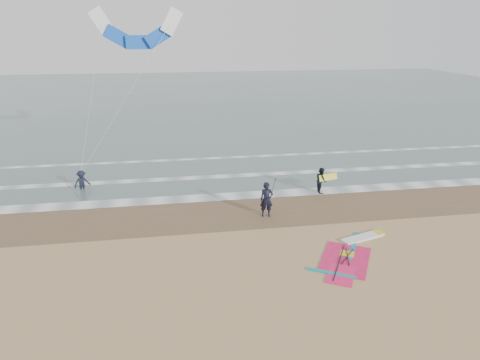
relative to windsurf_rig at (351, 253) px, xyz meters
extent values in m
plane|color=tan|center=(-2.54, -0.34, -0.03)|extent=(120.00, 120.00, 0.00)
cube|color=#47605E|center=(-2.54, 47.66, -0.02)|extent=(120.00, 80.00, 0.02)
cube|color=brown|center=(-2.54, 5.66, -0.03)|extent=(120.00, 5.00, 0.01)
cube|color=white|center=(-2.54, 7.86, 0.00)|extent=(120.00, 1.20, 0.02)
cube|color=white|center=(-2.54, 11.66, 0.00)|extent=(120.00, 0.70, 0.02)
cube|color=white|center=(-2.54, 16.16, 0.00)|extent=(120.00, 0.50, 0.01)
cube|color=white|center=(1.15, 1.35, 0.02)|extent=(2.31, 1.23, 0.11)
cube|color=yellow|center=(2.14, 1.66, 0.03)|extent=(0.55, 0.64, 0.12)
cube|color=#EA1D59|center=(-0.47, -0.45, -0.01)|extent=(3.16, 3.49, 0.04)
cube|color=#EA1D59|center=(-1.15, -1.62, -0.01)|extent=(1.75, 1.94, 0.04)
cube|color=#0C8C99|center=(0.43, 0.72, -0.01)|extent=(1.61, 2.60, 0.05)
cube|color=#0C8C99|center=(-1.51, -1.44, -0.01)|extent=(1.89, 1.21, 0.05)
cube|color=yellow|center=(-0.20, 0.00, -0.01)|extent=(0.82, 0.78, 0.05)
cylinder|color=black|center=(-0.84, -0.63, 0.01)|extent=(1.67, 2.84, 0.05)
cylinder|color=black|center=(-0.29, -0.27, 0.03)|extent=(1.11, 1.23, 0.04)
cylinder|color=black|center=(-0.29, -0.27, 0.03)|extent=(0.54, 1.55, 0.04)
imported|color=black|center=(-2.93, 4.71, 0.94)|extent=(0.75, 0.54, 1.94)
imported|color=black|center=(1.21, 7.67, 0.78)|extent=(0.66, 0.83, 1.62)
imported|color=black|center=(-13.62, 10.60, 0.78)|extent=(1.20, 1.05, 1.61)
cylinder|color=black|center=(-2.63, 4.71, 1.39)|extent=(0.17, 0.86, 1.82)
cube|color=yellow|center=(1.61, 7.57, 0.99)|extent=(1.30, 0.51, 0.39)
cube|color=white|center=(-12.00, 14.82, 10.13)|extent=(1.62, 0.46, 1.93)
cube|color=blue|center=(-11.03, 14.82, 9.16)|extent=(1.91, 0.52, 1.64)
cube|color=blue|center=(-9.71, 14.82, 8.80)|extent=(1.68, 0.47, 0.91)
cube|color=blue|center=(-8.39, 14.82, 9.16)|extent=(1.91, 0.52, 1.64)
cube|color=white|center=(-7.42, 14.82, 10.13)|extent=(1.62, 0.46, 1.93)
cylinder|color=beige|center=(-12.81, 12.71, 5.57)|extent=(1.64, 4.24, 9.11)
cylinder|color=beige|center=(-10.52, 12.71, 5.57)|extent=(6.22, 4.24, 9.12)
camera|label=1|loc=(-7.78, -16.21, 9.68)|focal=32.00mm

